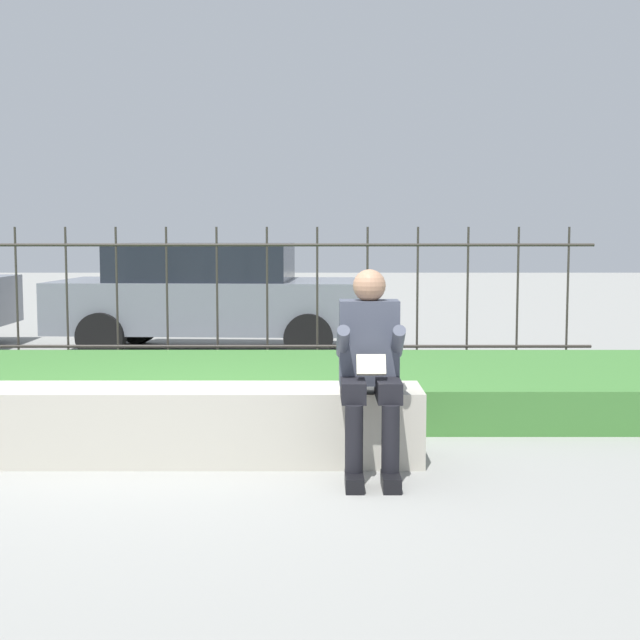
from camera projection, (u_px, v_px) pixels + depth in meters
The scene contains 6 objects.
ground_plane at pixel (159, 460), 6.01m from camera, with size 60.00×60.00×0.00m, color gray.
stone_bench at pixel (190, 428), 5.98m from camera, with size 3.14×0.56×0.50m.
person_seated_reader at pixel (373, 362), 5.62m from camera, with size 0.42×0.73×1.30m.
grass_berm at pixel (199, 387), 7.91m from camera, with size 10.05×2.46×0.34m.
iron_fence at pixel (220, 298), 9.54m from camera, with size 8.05×0.03×1.60m.
car_parked_center at pixel (216, 295), 11.50m from camera, with size 4.15×2.11×1.41m.
Camera 1 is at (1.10, -5.88, 1.52)m, focal length 50.00 mm.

